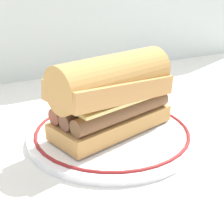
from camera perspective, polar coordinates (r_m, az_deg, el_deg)
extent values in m
plane|color=silver|center=(0.53, 1.67, -3.69)|extent=(1.50, 1.50, 0.00)
cylinder|color=white|center=(0.51, 0.00, -4.04)|extent=(0.27, 0.27, 0.01)
torus|color=maroon|center=(0.51, 0.00, -3.44)|extent=(0.25, 0.25, 0.01)
cube|color=tan|center=(0.50, 0.00, -1.79)|extent=(0.21, 0.13, 0.03)
cylinder|color=brown|center=(0.47, 2.23, 0.06)|extent=(0.19, 0.07, 0.03)
cylinder|color=brown|center=(0.49, 0.00, 0.97)|extent=(0.19, 0.07, 0.03)
cylinder|color=brown|center=(0.51, -2.07, 1.81)|extent=(0.19, 0.07, 0.03)
cube|color=#EAD67A|center=(0.48, 0.00, 2.66)|extent=(0.18, 0.12, 0.01)
cube|color=tan|center=(0.48, 0.00, 4.63)|extent=(0.21, 0.13, 0.05)
cylinder|color=tan|center=(0.47, 0.00, 6.35)|extent=(0.21, 0.12, 0.07)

